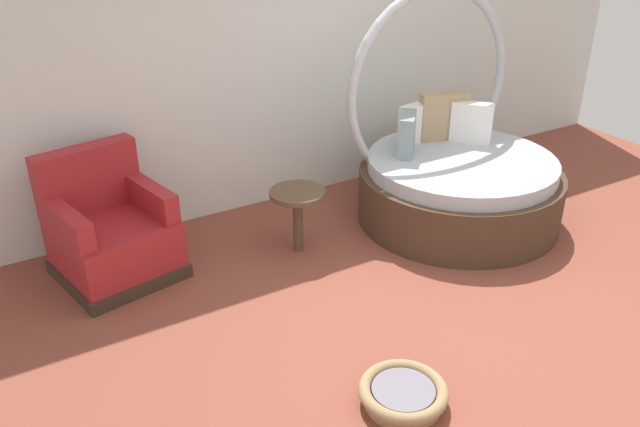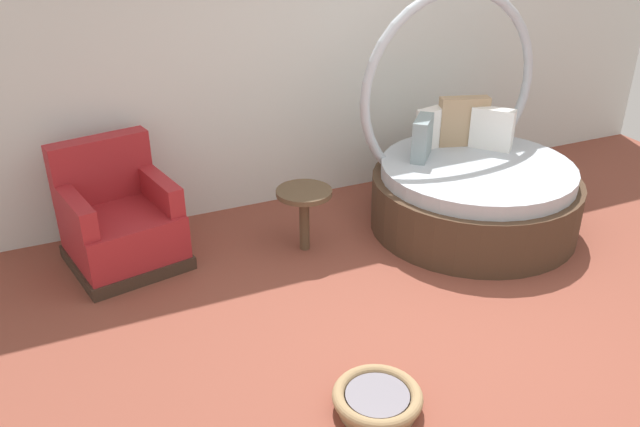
# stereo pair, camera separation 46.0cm
# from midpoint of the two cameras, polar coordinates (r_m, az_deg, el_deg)

# --- Properties ---
(ground_plane) EXTENTS (8.00, 8.00, 0.02)m
(ground_plane) POSITION_cam_midpoint_polar(r_m,az_deg,el_deg) (4.50, 9.31, -9.48)
(ground_plane) COLOR brown
(back_wall) EXTENTS (8.00, 0.12, 2.86)m
(back_wall) POSITION_cam_midpoint_polar(r_m,az_deg,el_deg) (5.79, -5.26, 14.81)
(back_wall) COLOR silver
(back_wall) RESTS_ON ground_plane
(round_daybed) EXTENTS (1.73, 1.73, 1.94)m
(round_daybed) POSITION_cam_midpoint_polar(r_m,az_deg,el_deg) (5.68, 9.52, 3.31)
(round_daybed) COLOR #473323
(round_daybed) RESTS_ON ground_plane
(red_armchair) EXTENTS (0.94, 0.94, 0.94)m
(red_armchair) POSITION_cam_midpoint_polar(r_m,az_deg,el_deg) (5.11, -20.43, -1.72)
(red_armchair) COLOR #38281E
(red_armchair) RESTS_ON ground_plane
(pet_basket) EXTENTS (0.51, 0.51, 0.13)m
(pet_basket) POSITION_cam_midpoint_polar(r_m,az_deg,el_deg) (3.79, 3.76, -15.67)
(pet_basket) COLOR #9E7F56
(pet_basket) RESTS_ON ground_plane
(side_table) EXTENTS (0.44, 0.44, 0.52)m
(side_table) POSITION_cam_midpoint_polar(r_m,az_deg,el_deg) (5.06, -4.58, 0.96)
(side_table) COLOR brown
(side_table) RESTS_ON ground_plane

